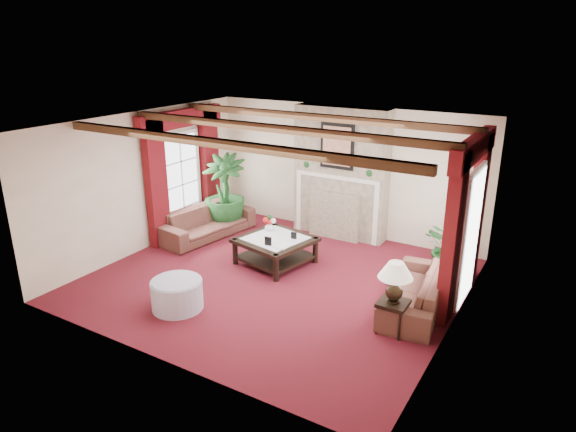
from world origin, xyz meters
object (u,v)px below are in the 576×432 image
Objects in this scene: sofa_left at (207,217)px; side_table at (392,317)px; sofa_right at (416,284)px; coffee_table at (275,251)px; ottoman at (177,295)px; potted_palm at (225,208)px.

sofa_left is 4.93m from side_table.
coffee_table is (-2.75, 0.29, -0.15)m from sofa_right.
ottoman is at bearing -65.85° from sofa_right.
side_table reaches higher than ottoman.
potted_palm is at bearing 5.80° from sofa_left.
coffee_table is at bearing -103.02° from sofa_right.
coffee_table is 2.92m from side_table.
sofa_right is 2.61× the size of ottoman.
side_table is (4.67, -1.58, -0.18)m from sofa_left.
potted_palm is 5.13m from side_table.
sofa_left is 1.83× the size of coffee_table.
sofa_left reaches higher than ottoman.
sofa_right is 0.87m from side_table.
sofa_right is 4.88m from potted_palm.
sofa_right is at bearing -15.73° from potted_palm.
sofa_right is 3.70m from ottoman.
coffee_table is at bearing 79.33° from ottoman.
sofa_left is 1.20× the size of potted_palm.
sofa_left is 2.04m from coffee_table.
potted_palm reaches higher than coffee_table.
sofa_right is at bearing 31.19° from ottoman.
ottoman is (1.57, -2.64, -0.19)m from sofa_left.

